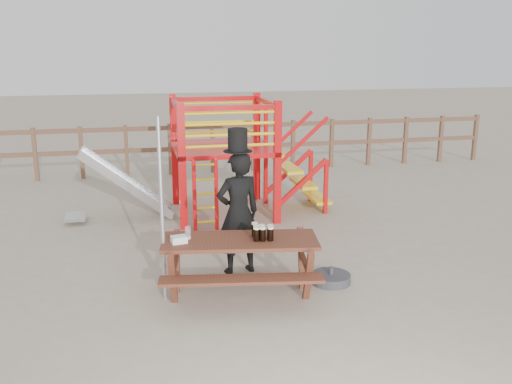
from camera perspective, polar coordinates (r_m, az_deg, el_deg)
name	(u,v)px	position (r m, az deg, el deg)	size (l,w,h in m)	color
ground	(255,296)	(7.12, -0.05, -10.32)	(60.00, 60.00, 0.00)	tan
back_fence	(191,143)	(13.57, -6.49, 4.91)	(15.09, 0.09, 1.20)	brown
playground_fort	(219,155)	(10.19, -3.74, 3.66)	(4.71, 1.84, 2.10)	red
picnic_table	(240,260)	(6.98, -1.59, -6.80)	(2.05, 1.57, 0.72)	brown
man_with_hat	(238,210)	(7.53, -1.79, -1.79)	(0.68, 0.52, 1.96)	black
metal_pole	(162,211)	(6.73, -9.40, -1.93)	(0.05, 0.05, 2.22)	#B2B2B7
parasol_base	(331,278)	(7.52, 7.50, -8.55)	(0.51, 0.51, 0.21)	#36363B
paper_bag	(179,239)	(6.81, -7.72, -4.73)	(0.18, 0.14, 0.08)	white
stout_pints	(262,232)	(6.85, 0.58, -4.05)	(0.26, 0.28, 0.17)	black
empty_glasses	(188,233)	(6.93, -6.82, -4.11)	(0.07, 0.07, 0.15)	silver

